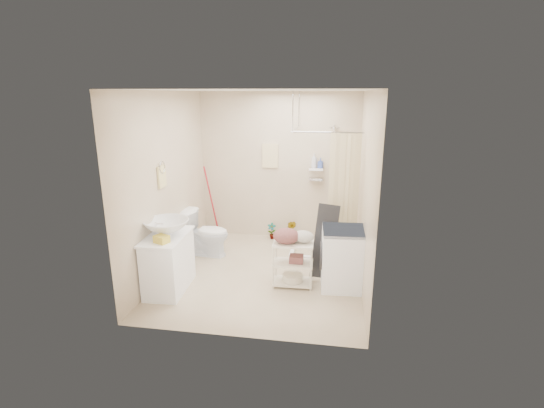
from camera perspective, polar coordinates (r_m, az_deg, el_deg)
The scene contains 23 objects.
floor at distance 5.91m, azimuth -1.30°, elevation -9.96°, with size 3.20×3.20×0.00m, color #C5B393.
ceiling at distance 5.33m, azimuth -1.48°, elevation 16.15°, with size 2.80×3.20×0.04m, color silver.
wall_back at distance 7.02m, azimuth 0.98°, elevation 5.37°, with size 2.80×0.04×2.60m, color beige.
wall_front at distance 3.97m, azimuth -5.56°, elevation -2.86°, with size 2.80×0.04×2.60m, color beige.
wall_left at distance 5.88m, azimuth -14.94°, elevation 2.82°, with size 0.04×3.20×2.60m, color beige.
wall_right at distance 5.40m, azimuth 13.39°, elevation 1.80°, with size 0.04×3.20×2.60m, color beige.
vanity at distance 5.49m, azimuth -14.75°, elevation -8.19°, with size 0.49×0.87×0.77m, color white.
sink at distance 5.35m, azimuth -15.02°, elevation -3.27°, with size 0.59×0.59×0.20m, color silver.
counter_basket at distance 5.10m, azimuth -15.70°, elevation -4.92°, with size 0.17×0.13×0.09m, color gold.
floor_basket at distance 5.37m, azimuth -14.40°, elevation -12.44°, with size 0.26×0.20×0.14m, color gold.
toilet at distance 6.50m, azimuth -9.52°, elevation -4.13°, with size 0.42×0.74×0.75m, color white.
mop at distance 7.32m, azimuth -9.11°, elevation 0.44°, with size 0.13×0.13×1.31m, color #B61C29, non-canonical shape.
potted_plant_a at distance 7.16m, azimuth -0.05°, elevation -3.94°, with size 0.16×0.11×0.30m, color brown.
potted_plant_b at distance 7.13m, azimuth 2.71°, elevation -3.78°, with size 0.20×0.16×0.37m, color #965535.
hanging_towel at distance 6.99m, azimuth -0.27°, elevation 6.99°, with size 0.28×0.03×0.42m, color beige.
towel_ring at distance 5.66m, azimuth -15.68°, elevation 4.04°, with size 0.04×0.22×0.34m, color #EAD98B, non-canonical shape.
tp_holder at distance 6.06m, azimuth -14.02°, elevation -2.44°, with size 0.08×0.12×0.14m, color white, non-canonical shape.
shower at distance 6.47m, azimuth 7.76°, elevation 2.07°, with size 1.10×1.10×2.10m, color white, non-canonical shape.
shampoo_bottle_a at distance 6.86m, azimuth 6.12°, elevation 6.26°, with size 0.09×0.10×0.25m, color silver.
shampoo_bottle_b at distance 6.86m, azimuth 7.03°, elevation 5.90°, with size 0.08×0.08×0.17m, color #384E9F.
washing_machine at distance 5.46m, azimuth 10.21°, elevation -7.70°, with size 0.56×0.58×0.83m, color white.
laundry_rack at distance 5.42m, azimuth 3.04°, elevation -8.08°, with size 0.54×0.32×0.75m, color silver, non-canonical shape.
ironing_board at distance 5.65m, azimuth 7.68°, elevation -5.31°, with size 0.31×0.09×1.09m, color black, non-canonical shape.
Camera 1 is at (0.97, -5.24, 2.56)m, focal length 26.00 mm.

